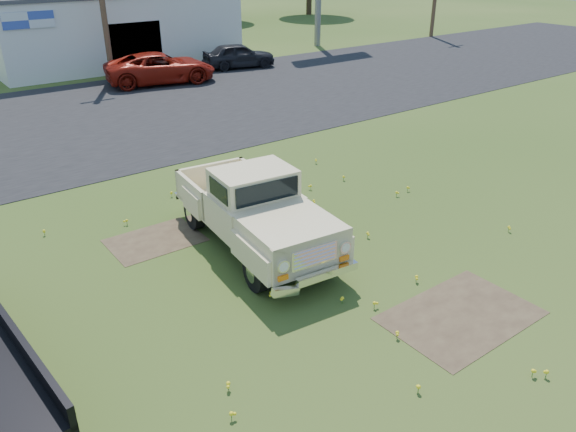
% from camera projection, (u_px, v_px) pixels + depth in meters
% --- Properties ---
extents(ground, '(140.00, 140.00, 0.00)m').
position_uv_depth(ground, '(307.00, 275.00, 12.39)').
color(ground, '#324D18').
rests_on(ground, ground).
extents(asphalt_lot, '(90.00, 14.00, 0.02)m').
position_uv_depth(asphalt_lot, '(82.00, 121.00, 23.21)').
color(asphalt_lot, black).
rests_on(asphalt_lot, ground).
extents(dirt_patch_a, '(3.00, 2.00, 0.01)m').
position_uv_depth(dirt_patch_a, '(461.00, 316.00, 11.04)').
color(dirt_patch_a, '#453425').
rests_on(dirt_patch_a, ground).
extents(dirt_patch_b, '(2.20, 1.60, 0.01)m').
position_uv_depth(dirt_patch_b, '(155.00, 240.00, 13.84)').
color(dirt_patch_b, '#453425').
rests_on(dirt_patch_b, ground).
extents(commercial_building, '(14.20, 8.20, 4.15)m').
position_uv_depth(commercial_building, '(109.00, 26.00, 34.17)').
color(commercial_building, silver).
rests_on(commercial_building, ground).
extents(vintage_pickup_truck, '(2.68, 5.69, 2.00)m').
position_uv_depth(vintage_pickup_truck, '(254.00, 209.00, 13.13)').
color(vintage_pickup_truck, beige).
rests_on(vintage_pickup_truck, ground).
extents(red_pickup, '(6.04, 3.69, 1.56)m').
position_uv_depth(red_pickup, '(161.00, 68.00, 29.16)').
color(red_pickup, maroon).
rests_on(red_pickup, ground).
extents(dark_sedan, '(4.47, 2.63, 1.43)m').
position_uv_depth(dark_sedan, '(239.00, 56.00, 32.83)').
color(dark_sedan, black).
rests_on(dark_sedan, ground).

